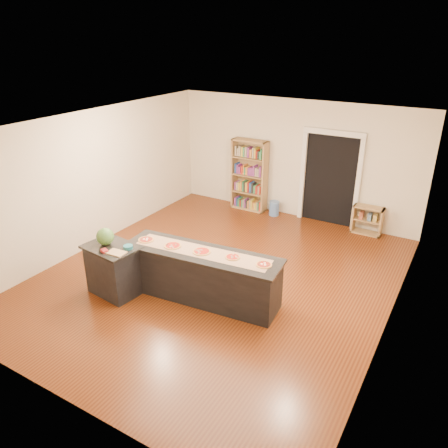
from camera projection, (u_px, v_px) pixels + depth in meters
The scene contains 17 objects.
room at pixel (218, 207), 7.56m from camera, with size 6.00×7.00×2.80m.
doorway at pixel (330, 174), 9.95m from camera, with size 1.40×0.09×2.21m.
kitchen_island at pixel (202, 275), 7.31m from camera, with size 2.69×0.73×0.89m.
side_counter at pixel (114, 269), 7.48m from camera, with size 0.90×0.66×0.90m.
bookshelf at pixel (249, 175), 10.86m from camera, with size 0.89×0.32×1.78m, color #AA8652.
low_shelf at pixel (367, 220), 9.73m from camera, with size 0.65×0.28×0.65m, color #AA8652.
waste_bin at pixel (274, 208), 10.76m from camera, with size 0.25×0.25×0.36m, color #4F73B0.
kraft_paper at pixel (202, 252), 7.14m from camera, with size 2.33×0.42×0.00m, color #AC7F58.
watermelon at pixel (105, 237), 7.30m from camera, with size 0.29×0.29×0.29m, color #144214.
cutting_board at pixel (116, 253), 7.06m from camera, with size 0.30×0.20×0.02m, color tan.
package_red at pixel (104, 251), 7.10m from camera, with size 0.13×0.09×0.05m, color maroon.
package_teal at pixel (128, 247), 7.20m from camera, with size 0.16×0.16×0.06m, color #195966.
pizza_a at pixel (146, 240), 7.52m from camera, with size 0.27×0.27×0.02m.
pizza_b at pixel (173, 246), 7.31m from camera, with size 0.28×0.28×0.02m.
pizza_c at pixel (202, 251), 7.12m from camera, with size 0.28×0.28×0.02m.
pizza_d at pixel (233, 257), 6.94m from camera, with size 0.26×0.26×0.02m.
pizza_e at pixel (264, 265), 6.72m from camera, with size 0.26×0.26×0.02m.
Camera 1 is at (3.65, -6.00, 4.21)m, focal length 35.00 mm.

